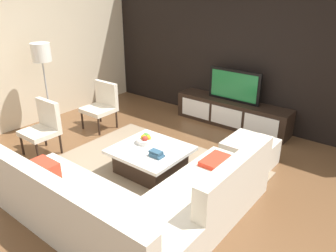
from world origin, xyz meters
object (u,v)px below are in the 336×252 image
at_px(book_stack, 156,154).
at_px(television, 234,86).
at_px(accent_chair_near, 44,124).
at_px(fruit_bowl, 146,139).
at_px(ottoman, 250,153).
at_px(floor_lamp, 42,58).
at_px(sectional_couch, 137,203).
at_px(coffee_table, 151,159).
at_px(media_console, 232,113).
at_px(accent_chair_far, 102,103).

bearing_deg(book_stack, television, 92.86).
bearing_deg(accent_chair_near, fruit_bowl, 29.88).
bearing_deg(accent_chair_near, ottoman, 36.92).
bearing_deg(floor_lamp, sectional_couch, -17.17).
xyz_separation_m(sectional_couch, floor_lamp, (-3.14, 0.97, 1.10)).
xyz_separation_m(sectional_couch, coffee_table, (-0.63, 0.97, -0.08)).
bearing_deg(book_stack, fruit_bowl, 150.00).
bearing_deg(floor_lamp, media_console, 41.34).
distance_m(accent_chair_near, floor_lamp, 1.30).
bearing_deg(accent_chair_near, accent_chair_far, 98.83).
xyz_separation_m(television, coffee_table, (-0.10, -2.30, -0.60)).
xyz_separation_m(coffee_table, ottoman, (1.05, 1.08, -0.00)).
bearing_deg(book_stack, coffee_table, 149.73).
relative_size(floor_lamp, accent_chair_far, 1.87).
distance_m(fruit_bowl, accent_chair_far, 1.74).
relative_size(sectional_couch, fruit_bowl, 8.98).
height_order(floor_lamp, fruit_bowl, floor_lamp).
bearing_deg(accent_chair_far, fruit_bowl, -24.05).
distance_m(sectional_couch, fruit_bowl, 1.35).
height_order(television, accent_chair_far, television).
bearing_deg(book_stack, ottoman, 55.48).
height_order(sectional_couch, floor_lamp, floor_lamp).
relative_size(coffee_table, fruit_bowl, 3.66).
bearing_deg(ottoman, book_stack, -124.52).
bearing_deg(coffee_table, fruit_bowl, 150.33).
height_order(media_console, coffee_table, media_console).
height_order(sectional_couch, accent_chair_far, accent_chair_far).
distance_m(accent_chair_near, book_stack, 2.03).
bearing_deg(media_console, fruit_bowl, -97.25).
bearing_deg(television, media_console, -90.00).
height_order(coffee_table, accent_chair_far, accent_chair_far).
bearing_deg(coffee_table, book_stack, -30.27).
bearing_deg(ottoman, coffee_table, -134.25).
bearing_deg(coffee_table, floor_lamp, 179.96).
relative_size(sectional_couch, accent_chair_far, 2.89).
height_order(coffee_table, floor_lamp, floor_lamp).
xyz_separation_m(television, sectional_couch, (0.53, -3.27, -0.53)).
relative_size(television, accent_chair_near, 1.20).
xyz_separation_m(television, accent_chair_near, (-1.86, -2.89, -0.31)).
bearing_deg(accent_chair_far, television, 35.77).
relative_size(accent_chair_far, book_stack, 4.33).
relative_size(coffee_table, ottoman, 1.47).
xyz_separation_m(floor_lamp, fruit_bowl, (2.33, 0.10, -0.94)).
bearing_deg(fruit_bowl, sectional_couch, -52.76).
bearing_deg(coffee_table, accent_chair_far, 159.06).
height_order(floor_lamp, ottoman, floor_lamp).
height_order(television, coffee_table, television).
height_order(accent_chair_near, ottoman, accent_chair_near).
xyz_separation_m(sectional_couch, fruit_bowl, (-0.81, 1.07, 0.16)).
distance_m(television, floor_lamp, 3.52).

